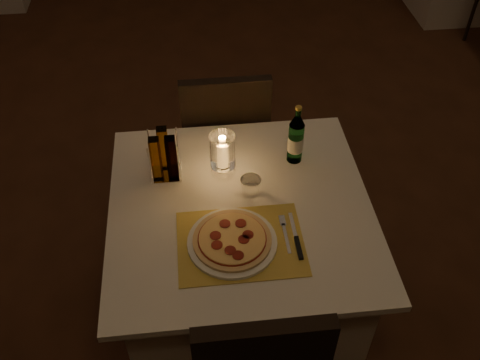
{
  "coord_description": "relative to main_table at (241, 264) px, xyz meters",
  "views": [
    {
      "loc": [
        -0.25,
        -2.19,
        2.23
      ],
      "look_at": [
        -0.09,
        -0.8,
        0.86
      ],
      "focal_mm": 40.0,
      "sensor_mm": 36.0,
      "label": 1
    }
  ],
  "objects": [
    {
      "name": "hurricane_candle",
      "position": [
        -0.05,
        0.19,
        0.48
      ],
      "size": [
        0.1,
        0.1,
        0.2
      ],
      "color": "white",
      "rests_on": "main_table"
    },
    {
      "name": "cruet_caddy",
      "position": [
        -0.28,
        0.21,
        0.46
      ],
      "size": [
        0.12,
        0.12,
        0.21
      ],
      "color": "white",
      "rests_on": "main_table"
    },
    {
      "name": "chair_far",
      "position": [
        -0.0,
        0.71,
        0.18
      ],
      "size": [
        0.42,
        0.42,
        0.9
      ],
      "color": "black",
      "rests_on": "ground"
    },
    {
      "name": "fork",
      "position": [
        0.14,
        -0.15,
        0.37
      ],
      "size": [
        0.02,
        0.18,
        0.0
      ],
      "color": "silver",
      "rests_on": "placemat"
    },
    {
      "name": "knife",
      "position": [
        0.18,
        -0.21,
        0.37
      ],
      "size": [
        0.02,
        0.22,
        0.01
      ],
      "color": "black",
      "rests_on": "placemat"
    },
    {
      "name": "floor",
      "position": [
        0.09,
        0.82,
        -0.38
      ],
      "size": [
        8.0,
        10.0,
        0.02
      ],
      "primitive_type": "cube",
      "color": "#442415",
      "rests_on": "ground"
    },
    {
      "name": "main_table",
      "position": [
        0.0,
        0.0,
        0.0
      ],
      "size": [
        1.0,
        1.0,
        0.74
      ],
      "color": "silver",
      "rests_on": "ground"
    },
    {
      "name": "pizza",
      "position": [
        -0.05,
        -0.18,
        0.39
      ],
      "size": [
        0.28,
        0.28,
        0.02
      ],
      "color": "#D8B77F",
      "rests_on": "plate"
    },
    {
      "name": "plate",
      "position": [
        -0.05,
        -0.18,
        0.38
      ],
      "size": [
        0.32,
        0.32,
        0.01
      ],
      "primitive_type": "cylinder",
      "color": "white",
      "rests_on": "placemat"
    },
    {
      "name": "tumbler",
      "position": [
        0.05,
        0.06,
        0.41
      ],
      "size": [
        0.08,
        0.08,
        0.08
      ],
      "primitive_type": null,
      "color": "white",
      "rests_on": "main_table"
    },
    {
      "name": "placemat",
      "position": [
        -0.02,
        -0.18,
        0.37
      ],
      "size": [
        0.45,
        0.34,
        0.0
      ],
      "primitive_type": "cube",
      "color": "gold",
      "rests_on": "main_table"
    },
    {
      "name": "water_bottle",
      "position": [
        0.25,
        0.24,
        0.47
      ],
      "size": [
        0.06,
        0.06,
        0.27
      ],
      "color": "#5DAC62",
      "rests_on": "main_table"
    }
  ]
}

